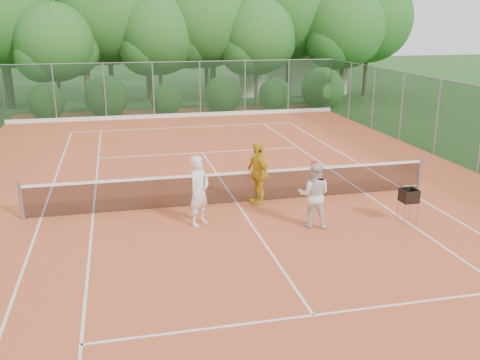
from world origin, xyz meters
name	(u,v)px	position (x,y,z in m)	size (l,w,h in m)	color
ground	(237,204)	(0.00, 0.00, 0.00)	(120.00, 120.00, 0.00)	#224719
clay_court	(237,203)	(0.00, 0.00, 0.01)	(18.00, 36.00, 0.02)	#CF5A2F
club_building	(284,72)	(9.00, 24.00, 1.50)	(8.00, 5.00, 3.00)	beige
tennis_net	(237,187)	(0.00, 0.00, 0.53)	(11.97, 0.10, 1.10)	gray
player_white	(199,191)	(-1.32, -1.42, 0.95)	(0.68, 0.45, 1.86)	white
player_center_grp	(314,194)	(1.54, -2.22, 0.89)	(1.04, 0.94, 1.77)	silver
player_yellow	(258,173)	(0.60, -0.10, 0.94)	(1.08, 0.45, 1.84)	gold
ball_hopper	(409,196)	(4.07, -2.55, 0.76)	(0.41, 0.41, 0.93)	gray
stray_ball_a	(181,136)	(-0.45, 9.65, 0.05)	(0.07, 0.07, 0.07)	#C8D631
stray_ball_b	(197,128)	(0.55, 11.48, 0.05)	(0.07, 0.07, 0.07)	#C7E936
stray_ball_c	(198,128)	(0.61, 11.50, 0.05)	(0.07, 0.07, 0.07)	#C7D732
court_markings	(237,203)	(0.00, 0.00, 0.02)	(11.03, 23.83, 0.01)	white
fence_back	(177,90)	(0.00, 15.00, 1.52)	(18.07, 0.07, 3.00)	#19381E
tropical_treeline	(188,21)	(1.43, 20.22, 5.11)	(32.10, 8.49, 15.03)	brown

